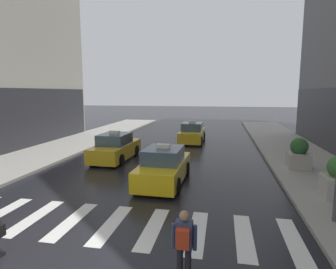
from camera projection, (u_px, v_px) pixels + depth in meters
The scene contains 6 objects.
crosswalk_markings at pixel (111, 224), 8.98m from camera, with size 11.30×2.80×0.01m.
taxi_lead at pixel (164, 167), 13.07m from camera, with size 2.01×4.58×1.80m.
taxi_second at pixel (115, 148), 17.51m from camera, with size 2.01×4.58×1.80m.
taxi_third at pixel (192, 133), 23.74m from camera, with size 1.98×4.56×1.80m.
pedestrian_with_backpack at pixel (184, 242), 6.04m from camera, with size 0.55×0.43×1.65m.
planter_mid_block at pixel (299, 154), 15.00m from camera, with size 1.10×1.10×1.60m.
Camera 1 is at (3.33, -4.98, 4.11)m, focal length 30.51 mm.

